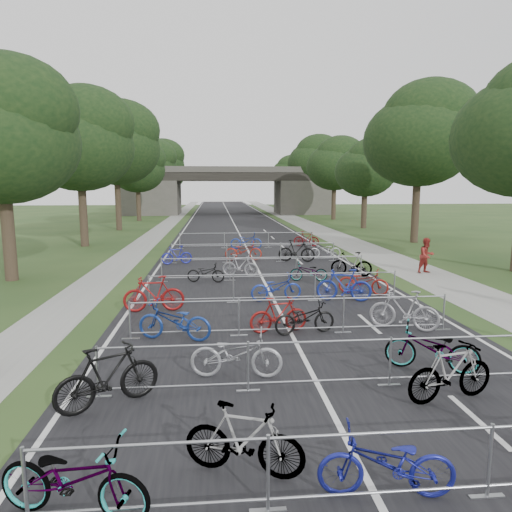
{
  "coord_description": "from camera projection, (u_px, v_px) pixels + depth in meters",
  "views": [
    {
      "loc": [
        -2.19,
        -5.44,
        4.3
      ],
      "look_at": [
        -0.32,
        15.15,
        1.1
      ],
      "focal_mm": 32.0,
      "sensor_mm": 36.0,
      "label": 1
    }
  ],
  "objects": [
    {
      "name": "ground",
      "position": [
        380.0,
        504.0,
        6.21
      ],
      "size": [
        200.0,
        200.0,
        0.0
      ],
      "primitive_type": "plane",
      "color": "#28431C",
      "rests_on": "ground"
    },
    {
      "name": "road",
      "position": [
        233.0,
        221.0,
        55.42
      ],
      "size": [
        11.0,
        140.0,
        0.01
      ],
      "primitive_type": "cube",
      "color": "black",
      "rests_on": "ground"
    },
    {
      "name": "sidewalk_right",
      "position": [
        298.0,
        221.0,
        56.13
      ],
      "size": [
        3.0,
        140.0,
        0.01
      ],
      "primitive_type": "cube",
      "color": "gray",
      "rests_on": "ground"
    },
    {
      "name": "sidewalk_left",
      "position": [
        170.0,
        222.0,
        54.75
      ],
      "size": [
        2.0,
        140.0,
        0.01
      ],
      "primitive_type": "cube",
      "color": "gray",
      "rests_on": "ground"
    },
    {
      "name": "lane_markings",
      "position": [
        233.0,
        221.0,
        55.42
      ],
      "size": [
        0.12,
        140.0,
        0.0
      ],
      "primitive_type": "cube",
      "color": "silver",
      "rests_on": "ground"
    },
    {
      "name": "overpass_bridge",
      "position": [
        229.0,
        191.0,
        69.64
      ],
      "size": [
        31.0,
        8.0,
        7.05
      ],
      "color": "#494741",
      "rests_on": "ground"
    },
    {
      "name": "tree_left_0",
      "position": [
        2.0,
        135.0,
        19.88
      ],
      "size": [
        6.72,
        6.72,
        10.25
      ],
      "color": "#33261C",
      "rests_on": "ground"
    },
    {
      "name": "tree_left_1",
      "position": [
        80.0,
        142.0,
        31.56
      ],
      "size": [
        7.56,
        7.56,
        11.53
      ],
      "color": "#33261C",
      "rests_on": "ground"
    },
    {
      "name": "tree_right_1",
      "position": [
        421.0,
        136.0,
        33.66
      ],
      "size": [
        8.18,
        8.18,
        12.47
      ],
      "color": "#33261C",
      "rests_on": "ground"
    },
    {
      "name": "tree_left_2",
      "position": [
        116.0,
        145.0,
        43.25
      ],
      "size": [
        8.4,
        8.4,
        12.81
      ],
      "color": "#33261C",
      "rests_on": "ground"
    },
    {
      "name": "tree_right_2",
      "position": [
        367.0,
        169.0,
        45.77
      ],
      "size": [
        6.16,
        6.16,
        9.39
      ],
      "color": "#33261C",
      "rests_on": "ground"
    },
    {
      "name": "tree_left_3",
      "position": [
        138.0,
        167.0,
        55.31
      ],
      "size": [
        6.72,
        6.72,
        10.25
      ],
      "color": "#33261C",
      "rests_on": "ground"
    },
    {
      "name": "tree_right_3",
      "position": [
        336.0,
        165.0,
        57.43
      ],
      "size": [
        7.17,
        7.17,
        10.93
      ],
      "color": "#33261C",
      "rests_on": "ground"
    },
    {
      "name": "tree_left_4",
      "position": [
        151.0,
        165.0,
        67.0
      ],
      "size": [
        7.56,
        7.56,
        11.53
      ],
      "color": "#33261C",
      "rests_on": "ground"
    },
    {
      "name": "tree_right_4",
      "position": [
        315.0,
        162.0,
        69.09
      ],
      "size": [
        8.18,
        8.18,
        12.47
      ],
      "color": "#33261C",
      "rests_on": "ground"
    },
    {
      "name": "tree_left_5",
      "position": [
        160.0,
        163.0,
        78.68
      ],
      "size": [
        8.4,
        8.4,
        12.81
      ],
      "color": "#33261C",
      "rests_on": "ground"
    },
    {
      "name": "tree_right_5",
      "position": [
        300.0,
        176.0,
        81.2
      ],
      "size": [
        6.16,
        6.16,
        9.39
      ],
      "color": "#33261C",
      "rests_on": "ground"
    },
    {
      "name": "tree_left_6",
      "position": [
        168.0,
        175.0,
        90.74
      ],
      "size": [
        6.72,
        6.72,
        10.25
      ],
      "color": "#33261C",
      "rests_on": "ground"
    },
    {
      "name": "tree_right_6",
      "position": [
        289.0,
        173.0,
        92.86
      ],
      "size": [
        7.17,
        7.17,
        10.93
      ],
      "color": "#33261C",
      "rests_on": "ground"
    },
    {
      "name": "barrier_row_0",
      "position": [
        381.0,
        468.0,
        6.12
      ],
      "size": [
        9.7,
        0.08,
        1.1
      ],
      "color": "#94979C",
      "rests_on": "ground"
    },
    {
      "name": "barrier_row_1",
      "position": [
        320.0,
        364.0,
        9.67
      ],
      "size": [
        9.7,
        0.08,
        1.1
      ],
      "color": "#94979C",
      "rests_on": "ground"
    },
    {
      "name": "barrier_row_2",
      "position": [
        292.0,
        316.0,
        13.21
      ],
      "size": [
        9.7,
        0.08,
        1.1
      ],
      "color": "#94979C",
      "rests_on": "ground"
    },
    {
      "name": "barrier_row_3",
      "position": [
        275.0,
        288.0,
        16.95
      ],
      "size": [
        9.7,
        0.08,
        1.1
      ],
      "color": "#94979C",
      "rests_on": "ground"
    },
    {
      "name": "barrier_row_4",
      "position": [
        263.0,
        268.0,
        20.89
      ],
      "size": [
        9.7,
        0.08,
        1.1
      ],
      "color": "#94979C",
      "rests_on": "ground"
    },
    {
      "name": "barrier_row_5",
      "position": [
        254.0,
        253.0,
        25.81
      ],
      "size": [
        9.7,
        0.08,
        1.1
      ],
      "color": "#94979C",
      "rests_on": "ground"
    },
    {
      "name": "barrier_row_6",
      "position": [
        247.0,
        240.0,
        31.71
      ],
      "size": [
        9.7,
        0.08,
        1.1
      ],
      "color": "#94979C",
      "rests_on": "ground"
    },
    {
      "name": "bike_0",
      "position": [
        74.0,
        479.0,
        5.88
      ],
      "size": [
        2.22,
        1.27,
        1.11
      ],
      "primitive_type": "imported",
      "rotation": [
        0.0,
        0.0,
        1.3
      ],
      "color": "#94979C",
      "rests_on": "ground"
    },
    {
      "name": "bike_1",
      "position": [
        244.0,
        440.0,
        6.77
      ],
      "size": [
        1.93,
        1.1,
        1.12
      ],
      "primitive_type": "imported",
      "rotation": [
        0.0,
        0.0,
        1.24
      ],
      "color": "#94979C",
      "rests_on": "ground"
    },
    {
      "name": "bike_2",
      "position": [
        387.0,
        465.0,
        6.26
      ],
      "size": [
        1.97,
        0.89,
        1.0
      ],
      "primitive_type": "imported",
      "rotation": [
        0.0,
        0.0,
        4.59
      ],
      "color": "navy",
      "rests_on": "ground"
    },
    {
      "name": "bike_4",
      "position": [
        108.0,
        377.0,
        8.85
      ],
      "size": [
        2.08,
        1.56,
        1.24
      ],
      "primitive_type": "imported",
      "rotation": [
        0.0,
        0.0,
        2.11
      ],
      "color": "black",
      "rests_on": "ground"
    },
    {
      "name": "bike_5",
      "position": [
        236.0,
        354.0,
        10.24
      ],
      "size": [
        2.15,
        0.98,
        1.09
      ],
      "primitive_type": "imported",
      "rotation": [
        0.0,
        0.0,
        1.45
      ],
      "color": "#97989E",
      "rests_on": "ground"
    },
    {
      "name": "bike_6",
      "position": [
        451.0,
        373.0,
        9.1
      ],
      "size": [
        2.07,
        0.99,
        1.2
      ],
      "primitive_type": "imported",
      "rotation": [
        0.0,
        0.0,
        1.79
      ],
      "color": "#94979C",
      "rests_on": "ground"
    },
    {
      "name": "bike_7",
      "position": [
        432.0,
        349.0,
        10.57
      ],
      "size": [
        2.22,
        1.58,
        1.11
      ],
      "primitive_type": "imported",
      "rotation": [
        0.0,
        0.0,
        4.26
      ],
      "color": "#94979C",
      "rests_on": "ground"
    },
    {
      "name": "bike_8",
      "position": [
        174.0,
        321.0,
        12.7
      ],
      "size": [
        2.23,
        1.28,
        1.11
      ],
      "primitive_type": "imported",
      "rotation": [
        0.0,
        0.0,
        4.44
      ],
      "color": "navy",
      "rests_on": "ground"
    },
    {
      "name": "bike_9",
      "position": [
        279.0,
        315.0,
        13.4
      ],
      "size": [
        1.83,
        0.81,
        1.06
      ],
      "primitive_type": "imported",
      "rotation": [
        0.0,
        0.0,
        1.75
      ],
      "color": "maroon",
      "rests_on": "ground"
    },
    {
      "name": "bike_10",
      "position": [
        305.0,
        318.0,
        13.27
      ],
      "size": [
        1.94,
        0.99,
        0.97
      ],
      "primitive_type": "imported",
      "rotation": [
        0.0,
        0.0,
        1.77
      ],
      "color": "black",
      "rests_on": "ground"
    },
    {
      "name": "bike_11",
      "position": [
        404.0,
        310.0,
        13.62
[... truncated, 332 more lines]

